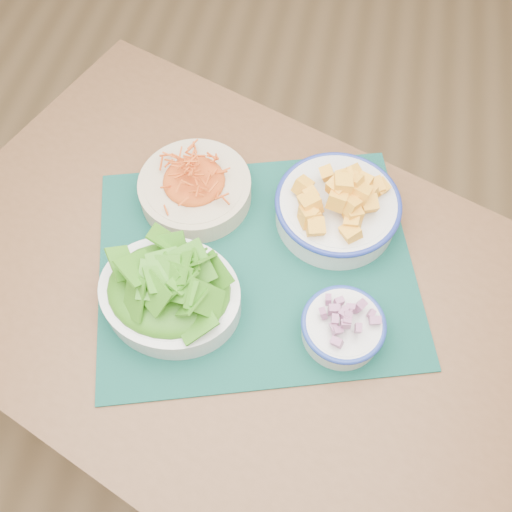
{
  "coord_description": "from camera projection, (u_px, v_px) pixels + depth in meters",
  "views": [
    {
      "loc": [
        0.26,
        -0.53,
        1.67
      ],
      "look_at": [
        0.16,
        -0.04,
        0.78
      ],
      "focal_mm": 40.0,
      "sensor_mm": 36.0,
      "label": 1
    }
  ],
  "objects": [
    {
      "name": "ground",
      "position": [
        208.0,
        362.0,
        1.73
      ],
      "size": [
        4.0,
        4.0,
        0.0
      ],
      "primitive_type": "plane",
      "color": "#A67F50",
      "rests_on": "ground"
    },
    {
      "name": "table",
      "position": [
        241.0,
        308.0,
        1.11
      ],
      "size": [
        1.38,
        1.15,
        0.75
      ],
      "rotation": [
        0.0,
        0.0,
        -0.36
      ],
      "color": "brown",
      "rests_on": "ground"
    },
    {
      "name": "placemat",
      "position": [
        256.0,
        265.0,
        1.04
      ],
      "size": [
        0.68,
        0.61,
        0.0
      ],
      "primitive_type": "cube",
      "rotation": [
        0.0,
        0.0,
        0.3
      ],
      "color": "#08302A",
      "rests_on": "table"
    },
    {
      "name": "carrot_bowl",
      "position": [
        195.0,
        185.0,
        1.08
      ],
      "size": [
        0.27,
        0.27,
        0.08
      ],
      "rotation": [
        0.0,
        0.0,
        -0.35
      ],
      "color": "beige",
      "rests_on": "placemat"
    },
    {
      "name": "squash_bowl",
      "position": [
        338.0,
        202.0,
        1.04
      ],
      "size": [
        0.26,
        0.26,
        0.11
      ],
      "rotation": [
        0.0,
        0.0,
        -0.18
      ],
      "color": "silver",
      "rests_on": "placemat"
    },
    {
      "name": "lettuce_bowl",
      "position": [
        169.0,
        291.0,
        0.96
      ],
      "size": [
        0.27,
        0.24,
        0.1
      ],
      "rotation": [
        0.0,
        0.0,
        -0.13
      ],
      "color": "silver",
      "rests_on": "placemat"
    },
    {
      "name": "onion_bowl",
      "position": [
        343.0,
        326.0,
        0.94
      ],
      "size": [
        0.17,
        0.17,
        0.07
      ],
      "rotation": [
        0.0,
        0.0,
        -0.38
      ],
      "color": "silver",
      "rests_on": "placemat"
    }
  ]
}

